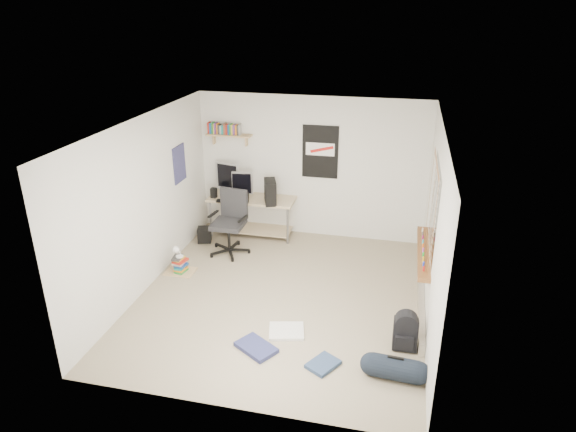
% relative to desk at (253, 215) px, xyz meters
% --- Properties ---
extents(floor, '(4.00, 4.50, 0.01)m').
position_rel_desk_xyz_m(floor, '(1.01, -2.00, -0.37)').
color(floor, gray).
rests_on(floor, ground).
extents(ceiling, '(4.00, 4.50, 0.01)m').
position_rel_desk_xyz_m(ceiling, '(1.01, -2.00, 2.14)').
color(ceiling, white).
rests_on(ceiling, ground).
extents(back_wall, '(4.00, 0.01, 2.50)m').
position_rel_desk_xyz_m(back_wall, '(1.01, 0.25, 0.89)').
color(back_wall, silver).
rests_on(back_wall, ground).
extents(left_wall, '(0.01, 4.50, 2.50)m').
position_rel_desk_xyz_m(left_wall, '(-0.99, -2.00, 0.89)').
color(left_wall, silver).
rests_on(left_wall, ground).
extents(right_wall, '(0.01, 4.50, 2.50)m').
position_rel_desk_xyz_m(right_wall, '(3.02, -2.00, 0.89)').
color(right_wall, silver).
rests_on(right_wall, ground).
extents(desk, '(1.60, 0.84, 0.70)m').
position_rel_desk_xyz_m(desk, '(0.00, 0.00, 0.00)').
color(desk, tan).
rests_on(desk, floor).
extents(monitor_left, '(0.45, 0.21, 0.48)m').
position_rel_desk_xyz_m(monitor_left, '(-0.46, 0.00, 0.57)').
color(monitor_left, '#A1A1A6').
rests_on(monitor_left, desk).
extents(monitor_right, '(0.37, 0.13, 0.40)m').
position_rel_desk_xyz_m(monitor_right, '(-0.12, -0.19, 0.53)').
color(monitor_right, '#9F9EA3').
rests_on(monitor_right, desk).
extents(pc_tower, '(0.30, 0.43, 0.41)m').
position_rel_desk_xyz_m(pc_tower, '(0.38, -0.17, 0.54)').
color(pc_tower, black).
rests_on(pc_tower, desk).
extents(keyboard, '(0.41, 0.19, 0.02)m').
position_rel_desk_xyz_m(keyboard, '(-0.37, -0.27, 0.34)').
color(keyboard, black).
rests_on(keyboard, desk).
extents(speaker_left, '(0.10, 0.10, 0.19)m').
position_rel_desk_xyz_m(speaker_left, '(-0.66, -0.18, 0.43)').
color(speaker_left, black).
rests_on(speaker_left, desk).
extents(speaker_right, '(0.11, 0.11, 0.19)m').
position_rel_desk_xyz_m(speaker_right, '(-0.04, -0.27, 0.43)').
color(speaker_right, black).
rests_on(speaker_right, desk).
extents(office_chair, '(0.81, 0.81, 1.08)m').
position_rel_desk_xyz_m(office_chair, '(-0.18, -0.83, 0.13)').
color(office_chair, black).
rests_on(office_chair, floor).
extents(wall_shelf, '(0.80, 0.22, 0.24)m').
position_rel_desk_xyz_m(wall_shelf, '(-0.44, 0.14, 1.42)').
color(wall_shelf, tan).
rests_on(wall_shelf, back_wall).
extents(poster_back_wall, '(0.62, 0.03, 0.92)m').
position_rel_desk_xyz_m(poster_back_wall, '(1.16, 0.23, 1.19)').
color(poster_back_wall, black).
rests_on(poster_back_wall, back_wall).
extents(poster_left_wall, '(0.02, 0.42, 0.60)m').
position_rel_desk_xyz_m(poster_left_wall, '(-0.97, -0.80, 1.14)').
color(poster_left_wall, navy).
rests_on(poster_left_wall, left_wall).
extents(window, '(0.10, 1.50, 1.26)m').
position_rel_desk_xyz_m(window, '(2.96, -1.70, 1.08)').
color(window, brown).
rests_on(window, right_wall).
extents(baseboard_heater, '(0.08, 2.50, 0.18)m').
position_rel_desk_xyz_m(baseboard_heater, '(2.97, -1.70, -0.28)').
color(baseboard_heater, '#B7B2A8').
rests_on(baseboard_heater, floor).
extents(backpack, '(0.30, 0.24, 0.39)m').
position_rel_desk_xyz_m(backpack, '(2.76, -2.80, -0.16)').
color(backpack, black).
rests_on(backpack, floor).
extents(duffel_bag, '(0.29, 0.29, 0.53)m').
position_rel_desk_xyz_m(duffel_bag, '(2.66, -3.39, -0.22)').
color(duffel_bag, black).
rests_on(duffel_bag, floor).
extents(tshirt, '(0.52, 0.46, 0.04)m').
position_rel_desk_xyz_m(tshirt, '(1.28, -2.83, -0.34)').
color(tshirt, silver).
rests_on(tshirt, floor).
extents(jeans_a, '(0.59, 0.53, 0.05)m').
position_rel_desk_xyz_m(jeans_a, '(1.00, -3.25, -0.33)').
color(jeans_a, navy).
rests_on(jeans_a, floor).
extents(jeans_b, '(0.42, 0.46, 0.05)m').
position_rel_desk_xyz_m(jeans_b, '(1.85, -3.37, -0.34)').
color(jeans_b, navy).
rests_on(jeans_b, floor).
extents(book_stack, '(0.49, 0.46, 0.27)m').
position_rel_desk_xyz_m(book_stack, '(-0.71, -1.64, -0.22)').
color(book_stack, brown).
rests_on(book_stack, floor).
extents(desk_lamp, '(0.17, 0.22, 0.20)m').
position_rel_desk_xyz_m(desk_lamp, '(-0.69, -1.66, 0.02)').
color(desk_lamp, silver).
rests_on(desk_lamp, book_stack).
extents(subwoofer, '(0.28, 0.28, 0.26)m').
position_rel_desk_xyz_m(subwoofer, '(-0.74, -0.53, -0.22)').
color(subwoofer, black).
rests_on(subwoofer, floor).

